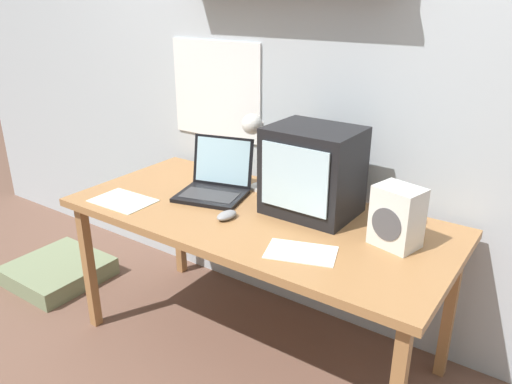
% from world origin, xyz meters
% --- Properties ---
extents(ground_plane, '(12.00, 12.00, 0.00)m').
position_xyz_m(ground_plane, '(0.00, 0.00, 0.00)').
color(ground_plane, brown).
extents(back_wall, '(5.60, 0.24, 2.60)m').
position_xyz_m(back_wall, '(-0.01, 0.46, 1.31)').
color(back_wall, '#B4BEC6').
rests_on(back_wall, ground_plane).
extents(corner_desk, '(1.69, 0.77, 0.71)m').
position_xyz_m(corner_desk, '(0.00, 0.00, 0.65)').
color(corner_desk, '#A26F41').
rests_on(corner_desk, ground_plane).
extents(crt_monitor, '(0.38, 0.31, 0.38)m').
position_xyz_m(crt_monitor, '(0.19, 0.15, 0.90)').
color(crt_monitor, black).
rests_on(crt_monitor, corner_desk).
extents(laptop, '(0.37, 0.36, 0.25)m').
position_xyz_m(laptop, '(-0.29, 0.09, 0.77)').
color(laptop, black).
rests_on(laptop, corner_desk).
extents(desk_lamp, '(0.12, 0.16, 0.38)m').
position_xyz_m(desk_lamp, '(-0.16, 0.22, 0.97)').
color(desk_lamp, silver).
rests_on(desk_lamp, corner_desk).
extents(juice_glass, '(0.07, 0.07, 0.14)m').
position_xyz_m(juice_glass, '(0.56, 0.24, 0.77)').
color(juice_glass, white).
rests_on(juice_glass, corner_desk).
extents(space_heater, '(0.19, 0.17, 0.23)m').
position_xyz_m(space_heater, '(0.59, 0.06, 0.82)').
color(space_heater, silver).
rests_on(space_heater, corner_desk).
extents(computer_mouse, '(0.07, 0.11, 0.03)m').
position_xyz_m(computer_mouse, '(-0.07, -0.12, 0.72)').
color(computer_mouse, gray).
rests_on(computer_mouse, corner_desk).
extents(printed_handout, '(0.29, 0.23, 0.00)m').
position_xyz_m(printed_handout, '(0.34, -0.19, 0.71)').
color(printed_handout, white).
rests_on(printed_handout, corner_desk).
extents(open_notebook, '(0.28, 0.20, 0.00)m').
position_xyz_m(open_notebook, '(-0.58, -0.24, 0.71)').
color(open_notebook, white).
rests_on(open_notebook, corner_desk).
extents(floor_cushion, '(0.50, 0.50, 0.11)m').
position_xyz_m(floor_cushion, '(-1.32, -0.17, 0.05)').
color(floor_cushion, gray).
rests_on(floor_cushion, ground_plane).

